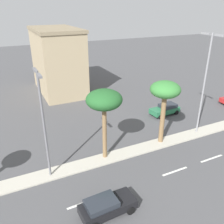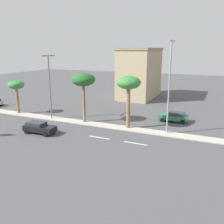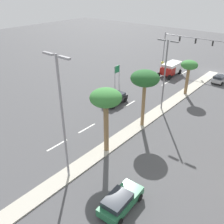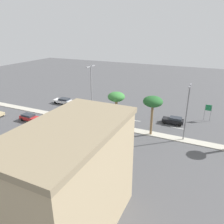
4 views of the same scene
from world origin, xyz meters
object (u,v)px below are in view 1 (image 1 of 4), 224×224
Objects in this scene: street_lamp_inboard at (205,79)px; sedan_black_mid at (106,206)px; street_lamp_trailing at (43,119)px; commercial_building at (58,61)px; palm_tree_mid at (165,92)px; palm_tree_leading at (104,101)px; sedan_green_center at (165,109)px.

street_lamp_inboard is 2.72× the size of sedan_black_mid.
street_lamp_trailing is 8.31m from sedan_black_mid.
commercial_building reaches higher than street_lamp_trailing.
street_lamp_trailing is (0.42, -12.36, -0.24)m from palm_tree_mid.
palm_tree_leading reaches higher than palm_tree_mid.
sedan_green_center is (-5.87, -0.20, -5.88)m from street_lamp_inboard.
street_lamp_inboard is (0.09, 12.04, 0.57)m from palm_tree_leading.
palm_tree_leading reaches higher than sedan_green_center.
palm_tree_mid is at bearing 91.97° from street_lamp_trailing.
palm_tree_mid is 12.37m from street_lamp_trailing.
street_lamp_inboard is at bearing 91.15° from street_lamp_trailing.
sedan_black_mid is (28.48, -3.96, -4.60)m from commercial_building.
commercial_building is 1.78× the size of palm_tree_leading.
sedan_green_center is at bearing 109.69° from street_lamp_trailing.
sedan_black_mid is at bearing -49.95° from sedan_green_center.
street_lamp_trailing is 19.13m from sedan_green_center.
palm_tree_leading is at bearing -90.17° from palm_tree_mid.
street_lamp_trailing reaches higher than sedan_black_mid.
commercial_building is 1.81× the size of palm_tree_mid.
palm_tree_mid is at bearing 124.14° from sedan_black_mid.
street_lamp_inboard is at bearing 89.23° from palm_tree_mid.
street_lamp_inboard is 2.68× the size of sedan_green_center.
commercial_building is 22.69m from palm_tree_mid.
palm_tree_leading is 1.69× the size of sedan_black_mid.
palm_tree_mid is (21.97, 5.65, 0.59)m from commercial_building.
sedan_green_center is (16.17, 10.69, -4.58)m from commercial_building.
palm_tree_leading is 8.89m from sedan_black_mid.
sedan_black_mid is (6.53, -2.81, -5.33)m from palm_tree_leading.
street_lamp_inboard is at bearing 1.92° from sedan_green_center.
street_lamp_inboard is (-0.35, 17.60, 0.95)m from street_lamp_trailing.
sedan_black_mid is 19.13m from sedan_green_center.
palm_tree_mid is 12.71m from sedan_black_mid.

